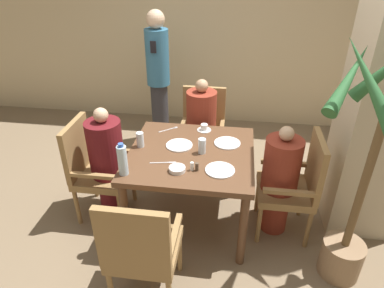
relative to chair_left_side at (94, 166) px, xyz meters
name	(u,v)px	position (x,y,z in m)	size (l,w,h in m)	color
ground_plane	(191,218)	(0.93, 0.00, -0.53)	(16.00, 16.00, 0.00)	#7A664C
wall_back	(215,25)	(0.93, 2.31, 0.87)	(8.00, 0.06, 2.80)	#C6B289
dining_table	(191,162)	(0.93, 0.00, 0.14)	(1.09, 1.06, 0.77)	brown
chair_left_side	(94,166)	(0.00, 0.00, 0.00)	(0.49, 0.49, 0.98)	olive
diner_in_left_chair	(108,163)	(0.14, 0.00, 0.05)	(0.32, 0.32, 1.14)	#5B1419
chair_far_side	(203,128)	(0.93, 0.92, 0.00)	(0.49, 0.49, 0.98)	olive
diner_in_far_chair	(201,129)	(0.93, 0.77, 0.07)	(0.32, 0.32, 1.17)	maroon
chair_right_side	(296,183)	(1.86, 0.00, 0.00)	(0.49, 0.49, 0.98)	olive
diner_in_right_chair	(279,180)	(1.72, 0.00, 0.02)	(0.32, 0.32, 1.08)	maroon
chair_near_corner	(141,248)	(0.71, -0.92, 0.00)	(0.49, 0.49, 0.98)	olive
standing_host	(158,75)	(0.29, 1.56, 0.39)	(0.29, 0.33, 1.71)	#2D2D33
potted_palm	(362,186)	(2.20, -0.46, 0.35)	(0.69, 0.77, 1.98)	#896B4C
plate_main_left	(227,143)	(1.24, 0.19, 0.25)	(0.24, 0.24, 0.01)	white
plate_main_right	(179,145)	(0.81, 0.09, 0.25)	(0.24, 0.24, 0.01)	white
plate_dessert_center	(220,170)	(1.20, -0.25, 0.25)	(0.24, 0.24, 0.01)	white
teacup_with_saucer	(204,128)	(1.00, 0.42, 0.26)	(0.14, 0.14, 0.07)	white
bowl_small	(177,169)	(0.86, -0.31, 0.26)	(0.13, 0.13, 0.04)	white
water_bottle	(122,160)	(0.45, -0.40, 0.37)	(0.08, 0.08, 0.28)	silver
glass_tall_near	(140,140)	(0.47, 0.03, 0.31)	(0.07, 0.07, 0.14)	silver
glass_tall_mid	(202,146)	(1.03, 0.00, 0.31)	(0.07, 0.07, 0.14)	silver
salt_shaker	(192,166)	(0.98, -0.28, 0.28)	(0.03, 0.03, 0.07)	white
pepper_shaker	(197,167)	(1.02, -0.28, 0.27)	(0.03, 0.03, 0.07)	#4C3D2D
fork_beside_plate	(170,129)	(0.66, 0.39, 0.24)	(0.17, 0.14, 0.00)	silver
knife_beside_plate	(164,163)	(0.73, -0.20, 0.24)	(0.22, 0.05, 0.00)	silver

